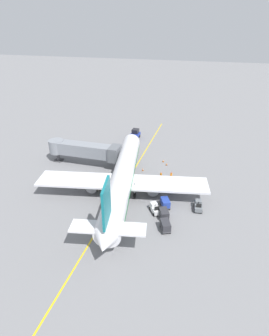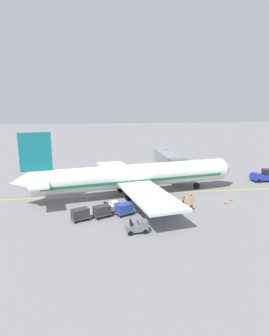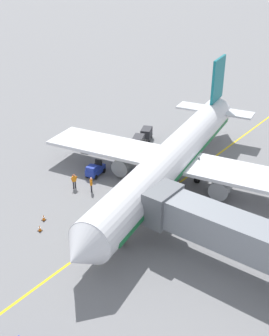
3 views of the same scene
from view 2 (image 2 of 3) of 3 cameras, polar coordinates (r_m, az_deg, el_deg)
ground_plane at (r=45.65m, az=0.04°, el=-5.45°), size 400.00×400.00×0.00m
gate_lead_in_line at (r=45.65m, az=0.04°, el=-5.44°), size 0.24×80.00×0.01m
parked_airliner at (r=44.33m, az=0.03°, el=-1.71°), size 30.44×37.18×10.63m
jet_bridge at (r=56.98m, az=6.97°, el=1.68°), size 16.17×3.50×4.98m
pushback_tractor at (r=58.77m, az=25.17°, el=-1.45°), size 2.25×4.42×2.40m
baggage_tug_lead at (r=38.10m, az=-4.92°, el=-8.07°), size 2.37×2.75×1.62m
baggage_tug_trailing at (r=38.26m, az=6.83°, el=-8.03°), size 1.67×2.67×1.62m
baggage_tug_spare at (r=32.16m, az=0.63°, el=-12.05°), size 1.54×2.62×1.62m
baggage_cart_front at (r=36.88m, az=-2.10°, el=-8.36°), size 2.09×2.93×1.58m
baggage_cart_second_in_train at (r=36.42m, az=-6.74°, el=-8.71°), size 2.09×2.93×1.58m
baggage_cart_third_in_train at (r=35.83m, az=-11.16°, el=-9.24°), size 2.09×2.93×1.58m
ground_crew_wing_walker at (r=39.35m, az=11.70°, el=-7.25°), size 0.40×0.69×1.69m
ground_crew_loader at (r=40.90m, az=10.07°, el=-6.41°), size 0.52×0.62×1.69m
ground_crew_marshaller at (r=42.62m, az=5.51°, el=-5.48°), size 0.67×0.44×1.69m
safety_cone_nose_left at (r=44.97m, az=19.35°, el=-6.08°), size 0.36×0.36×0.59m
safety_cone_nose_right at (r=45.88m, az=11.63°, el=-5.24°), size 0.36×0.36×0.59m
safety_cone_wing_tip at (r=43.51m, az=18.35°, el=-6.63°), size 0.36×0.36×0.59m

